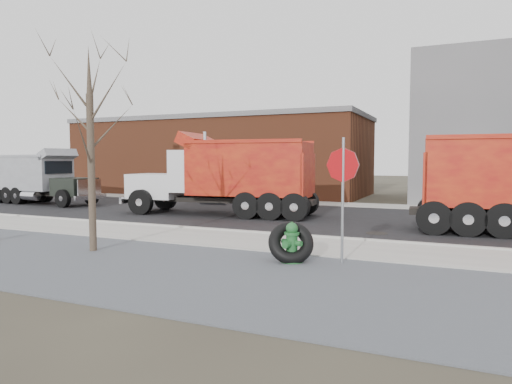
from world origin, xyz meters
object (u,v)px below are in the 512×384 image
at_px(truck_tire, 291,243).
at_px(dump_truck_grey, 42,176).
at_px(fire_hydrant, 292,244).
at_px(stop_sign, 343,179).
at_px(dump_truck_red_b, 227,174).

xyz_separation_m(truck_tire, dump_truck_grey, (-16.84, 7.89, 1.02)).
height_order(fire_hydrant, stop_sign, stop_sign).
height_order(truck_tire, dump_truck_red_b, dump_truck_red_b).
bearing_deg(dump_truck_grey, dump_truck_red_b, 2.35).
height_order(fire_hydrant, dump_truck_grey, dump_truck_grey).
relative_size(fire_hydrant, stop_sign, 0.33).
bearing_deg(dump_truck_red_b, dump_truck_grey, -8.13).
distance_m(fire_hydrant, dump_truck_red_b, 9.36).
height_order(truck_tire, stop_sign, stop_sign).
bearing_deg(stop_sign, dump_truck_grey, 142.83).
distance_m(truck_tire, dump_truck_grey, 18.62).
distance_m(truck_tire, dump_truck_red_b, 9.28).
relative_size(truck_tire, stop_sign, 0.45).
bearing_deg(dump_truck_red_b, truck_tire, 120.91).
relative_size(fire_hydrant, dump_truck_red_b, 0.11).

